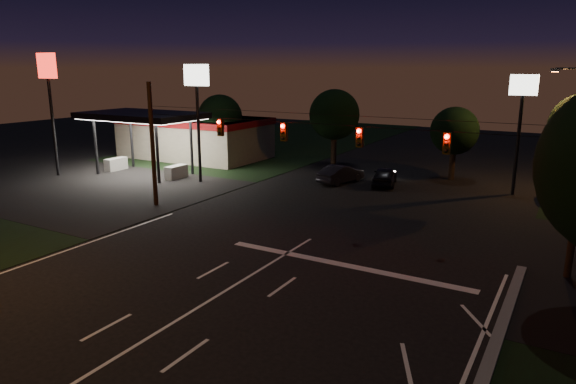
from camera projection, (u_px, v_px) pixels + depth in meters
The scene contains 16 objects.
ground at pixel (96, 370), 15.40m from camera, with size 140.00×140.00×0.00m, color black.
cross_street_left at pixel (87, 188), 38.57m from camera, with size 20.00×16.00×0.02m, color black.
stop_bar at pixel (343, 265), 23.63m from camera, with size 12.00×0.50×0.01m, color silver.
utility_pole_right at pixel (567, 277), 22.21m from camera, with size 0.30×0.30×9.00m, color black.
utility_pole_left at pixel (156, 205), 33.85m from camera, with size 0.28×0.28×8.00m, color black.
signal_span at pixel (320, 134), 26.70m from camera, with size 24.00×0.40×1.56m.
gas_station at pixel (192, 134), 51.03m from camera, with size 14.20×16.10×5.25m.
pole_sign_left_near at pixel (197, 93), 39.07m from camera, with size 2.20×0.30×9.10m.
pole_sign_left_far at pixel (49, 83), 41.37m from camera, with size 2.00×0.30×10.00m.
pole_sign_right at pixel (522, 107), 35.31m from camera, with size 1.80×0.30×8.40m.
street_light_right_far at pixel (574, 121), 35.66m from camera, with size 2.20×0.35×9.00m.
tree_far_a at pixel (221, 118), 48.48m from camera, with size 4.20×4.20×6.42m.
tree_far_b at pixel (335, 115), 46.92m from camera, with size 4.60×4.60×6.98m.
tree_far_c at pixel (455, 131), 40.90m from camera, with size 3.80×3.80×5.86m.
car_oncoming_a at pixel (385, 176), 39.53m from camera, with size 1.69×4.19×1.43m, color black.
car_oncoming_b at pixel (341, 174), 40.34m from camera, with size 1.50×4.31×1.42m, color black.
Camera 1 is at (11.85, -8.99, 8.84)m, focal length 32.00 mm.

